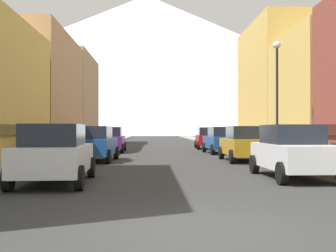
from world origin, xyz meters
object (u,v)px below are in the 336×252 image
Objects in this scene: pedestrian_0 at (269,140)px; potted_plant_0 at (24,148)px; pedestrian_1 at (296,145)px; car_left_0 at (55,154)px; car_right_0 at (293,151)px; streetlamp_right at (277,82)px; car_left_1 at (94,144)px; car_right_3 at (208,138)px; car_left_2 at (110,140)px; car_right_1 at (245,144)px; pedestrian_2 at (242,139)px; car_right_2 at (222,140)px.

potted_plant_0 is at bearing -158.29° from pedestrian_0.
car_left_0 is at bearing -140.69° from pedestrian_1.
car_right_0 is at bearing -109.14° from pedestrian_1.
pedestrian_0 is at bearing 79.58° from streetlamp_right.
car_left_1 and car_right_3 have the same top height.
car_left_2 and car_right_1 have the same top height.
car_left_0 is at bearing -115.36° from pedestrian_2.
potted_plant_0 is 12.78m from streetlamp_right.
pedestrian_1 is (2.45, -0.53, -0.04)m from car_right_1.
pedestrian_1 is at bearing -80.51° from car_right_3.
car_left_0 is 11.59m from car_right_1.
car_right_3 is (7.60, 13.83, 0.00)m from car_left_1.
streetlamp_right is (9.15, 8.36, 3.09)m from car_left_0.
car_right_2 is 8.29m from streetlamp_right.
car_right_1 is 14.15m from car_right_3.
car_left_1 is at bearing 175.17° from pedestrian_1.
car_left_2 is 7.81m from car_right_2.
car_right_1 is 10.83m from potted_plant_0.
pedestrian_2 is 13.25m from streetlamp_right.
car_right_0 is 7.47m from pedestrian_1.
car_left_0 is 2.62× the size of pedestrian_0.
streetlamp_right reaches higher than pedestrian_1.
car_left_1 is 7.61m from car_right_1.
car_right_1 is at bearing -89.99° from car_right_3.
car_right_1 is at bearing 167.88° from pedestrian_1.
pedestrian_0 is at bearing 61.43° from car_right_1.
streetlamp_right is (9.15, -9.31, 3.09)m from car_left_2.
car_right_0 is 14.73m from car_right_2.
car_left_1 is 10.97m from car_right_0.
car_left_1 and car_right_1 have the same top height.
car_right_0 and car_right_2 have the same top height.
car_left_2 is (-0.00, 17.67, 0.00)m from car_left_0.
car_left_0 reaches higher than pedestrian_1.
car_left_1 is 10.21m from car_right_2.
car_right_3 is 14.88m from pedestrian_1.
pedestrian_2 reaches higher than potted_plant_0.
potted_plant_0 is at bearing -175.89° from car_right_1.
car_right_0 is at bearing -90.00° from car_right_1.
pedestrian_1 is (2.45, 7.06, -0.04)m from car_right_0.
car_left_2 is at bearing 166.82° from car_right_2.
car_left_0 and car_left_2 have the same top height.
pedestrian_2 is at bearing 65.26° from car_right_2.
car_right_3 is 2.88× the size of pedestrian_2.
car_right_3 is 4.18× the size of potted_plant_0.
car_right_0 and car_right_3 have the same top height.
potted_plant_0 is 0.18× the size of streetlamp_right.
car_right_3 is at bearing 90.04° from car_right_2.
car_left_2 is 10.98m from pedestrian_0.
car_right_2 is at bearing -89.96° from car_right_3.
pedestrian_0 is 5.84m from streetlamp_right.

